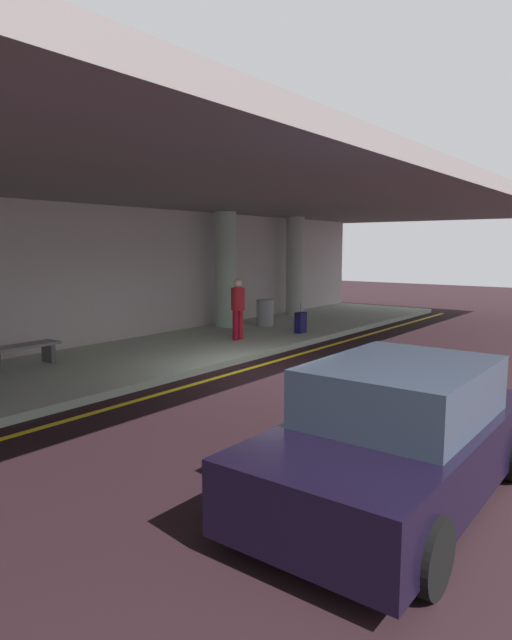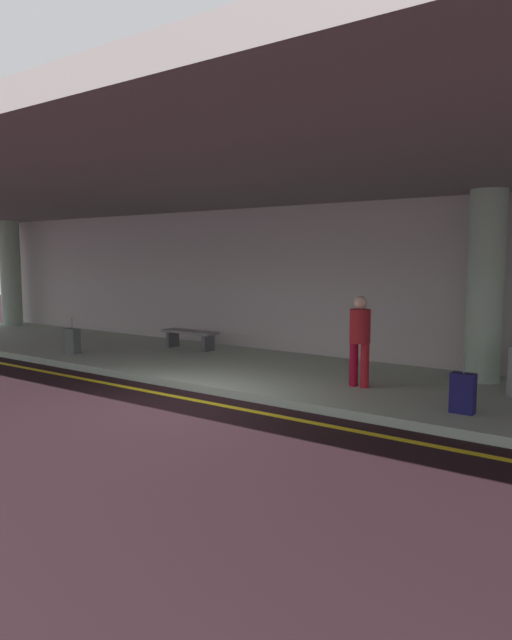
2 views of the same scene
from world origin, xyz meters
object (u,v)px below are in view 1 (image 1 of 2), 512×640
object	(u,v)px
car_black	(398,436)
traveler_with_luggage	(238,305)
suitcase_upright_secondary	(301,322)
bench_metal	(22,351)
trash_bin_steel	(265,313)
support_column_left_mid	(226,270)
support_column_center	(295,266)

from	to	relation	value
car_black	traveler_with_luggage	xyz separation A→B (m)	(6.28, 7.29, 0.40)
traveler_with_luggage	suitcase_upright_secondary	world-z (taller)	traveler_with_luggage
car_black	suitcase_upright_secondary	distance (m)	10.63
bench_metal	trash_bin_steel	xyz separation A→B (m)	(8.13, -0.47, 0.07)
bench_metal	trash_bin_steel	world-z (taller)	trash_bin_steel
bench_metal	car_black	bearing A→B (deg)	-95.03
support_column_left_mid	car_black	world-z (taller)	support_column_left_mid
suitcase_upright_secondary	trash_bin_steel	distance (m)	1.82
traveler_with_luggage	suitcase_upright_secondary	bearing A→B (deg)	-89.61
support_column_left_mid	suitcase_upright_secondary	world-z (taller)	support_column_left_mid
car_black	trash_bin_steel	size ratio (longest dim) A/B	4.82
traveler_with_luggage	car_black	bearing A→B (deg)	158.87
trash_bin_steel	bench_metal	bearing A→B (deg)	176.70
bench_metal	support_column_left_mid	bearing A→B (deg)	3.19
car_black	trash_bin_steel	distance (m)	12.17
support_column_left_mid	trash_bin_steel	distance (m)	1.89
support_column_center	suitcase_upright_secondary	size ratio (longest dim) A/B	4.06
suitcase_upright_secondary	trash_bin_steel	bearing A→B (deg)	85.61
traveler_with_luggage	bench_metal	size ratio (longest dim) A/B	1.05
support_column_left_mid	support_column_center	world-z (taller)	same
bench_metal	trash_bin_steel	distance (m)	8.15
support_column_center	bench_metal	world-z (taller)	support_column_center
support_column_left_mid	traveler_with_luggage	xyz separation A→B (m)	(-1.70, -1.87, -0.86)
suitcase_upright_secondary	bench_metal	bearing A→B (deg)	177.21
traveler_with_luggage	bench_metal	distance (m)	5.73
traveler_with_luggage	bench_metal	xyz separation A→B (m)	(-5.51, 1.47, -0.61)
traveler_with_luggage	trash_bin_steel	xyz separation A→B (m)	(2.63, 1.00, -0.54)
car_black	suitcase_upright_secondary	xyz separation A→B (m)	(8.35, 6.57, -0.25)
suitcase_upright_secondary	support_column_center	bearing A→B (deg)	48.95
support_column_left_mid	trash_bin_steel	world-z (taller)	support_column_left_mid
car_black	trash_bin_steel	bearing A→B (deg)	-138.22
support_column_center	car_black	size ratio (longest dim) A/B	0.89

